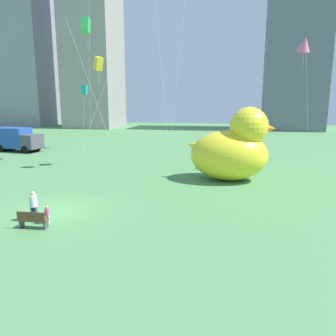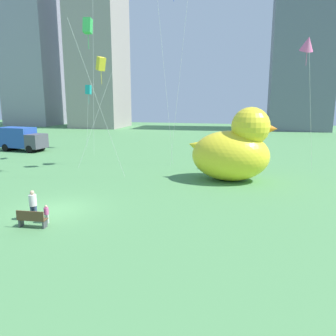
% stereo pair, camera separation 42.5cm
% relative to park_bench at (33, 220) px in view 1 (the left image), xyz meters
% --- Properties ---
extents(ground_plane, '(140.00, 140.00, 0.00)m').
position_rel_park_bench_xyz_m(ground_plane, '(-0.33, 2.69, -0.47)').
color(ground_plane, '#508A50').
extents(park_bench, '(1.48, 0.55, 0.90)m').
position_rel_park_bench_xyz_m(park_bench, '(0.00, 0.00, 0.00)').
color(park_bench, brown).
rests_on(park_bench, ground).
extents(person_adult, '(0.40, 0.40, 1.62)m').
position_rel_park_bench_xyz_m(person_adult, '(-0.55, 0.95, 0.43)').
color(person_adult, '#38476B').
rests_on(person_adult, ground).
extents(person_child, '(0.24, 0.24, 0.97)m').
position_rel_park_bench_xyz_m(person_child, '(0.36, 0.72, 0.07)').
color(person_child, silver).
rests_on(person_child, ground).
extents(giant_inflatable_duck, '(6.88, 4.42, 5.70)m').
position_rel_park_bench_xyz_m(giant_inflatable_duck, '(9.19, 12.41, 1.96)').
color(giant_inflatable_duck, yellow).
rests_on(giant_inflatable_duck, ground).
extents(box_truck, '(6.12, 2.95, 2.85)m').
position_rel_park_bench_xyz_m(box_truck, '(-16.74, 21.64, 0.98)').
color(box_truck, '#264CA5').
rests_on(box_truck, ground).
extents(city_skyline, '(71.54, 14.23, 41.51)m').
position_rel_park_bench_xyz_m(city_skyline, '(-16.41, 58.67, 19.21)').
color(city_skyline, gray).
rests_on(city_skyline, ground).
extents(kite_teal, '(0.82, 0.86, 7.96)m').
position_rel_park_bench_xyz_m(kite_teal, '(-9.34, 25.29, 6.87)').
color(kite_teal, silver).
rests_on(kite_teal, ground).
extents(kite_pink, '(1.92, 2.03, 11.36)m').
position_rel_park_bench_xyz_m(kite_pink, '(14.55, 16.73, 10.16)').
color(kite_pink, silver).
rests_on(kite_pink, ground).
extents(kite_yellow, '(3.25, 3.21, 9.84)m').
position_rel_park_bench_xyz_m(kite_yellow, '(-2.32, 13.88, 8.69)').
color(kite_yellow, silver).
rests_on(kite_yellow, ground).
extents(kite_green, '(3.12, 3.20, 12.41)m').
position_rel_park_bench_xyz_m(kite_green, '(-2.21, 11.55, 11.27)').
color(kite_green, silver).
rests_on(kite_green, ground).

